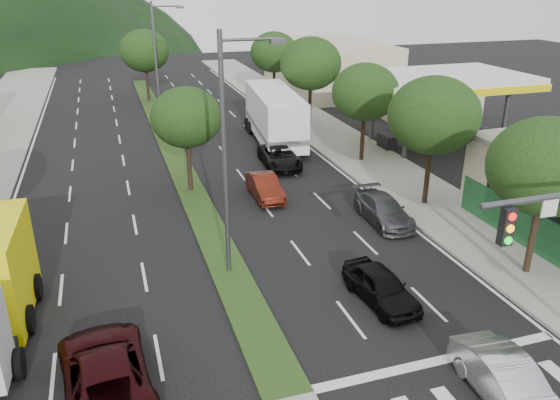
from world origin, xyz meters
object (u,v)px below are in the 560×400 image
object	(u,v)px
car_queue_b	(383,210)
motorhome	(274,116)
car_queue_c	(265,187)
car_queue_d	(280,157)
suv_maroon	(105,372)
tree_med_far	(144,51)
car_queue_a	(381,286)
car_queue_e	(200,122)
tree_r_c	(365,92)
streetlight_mid	(159,60)
tree_r_a	(546,167)
tree_r_e	(274,52)
tree_med_near	(186,118)
tree_r_b	(434,115)
sedan_silver	(508,382)
streetlight_near	(229,147)
tree_r_d	(311,64)

from	to	relation	value
car_queue_b	motorhome	size ratio (longest dim) A/B	0.43
car_queue_c	car_queue_d	distance (m)	5.59
suv_maroon	car_queue_b	size ratio (longest dim) A/B	1.22
suv_maroon	tree_med_far	bearing A→B (deg)	-101.86
car_queue_a	car_queue_b	distance (m)	7.62
suv_maroon	car_queue_e	world-z (taller)	suv_maroon
tree_r_c	streetlight_mid	size ratio (longest dim) A/B	0.65
tree_r_a	motorhome	world-z (taller)	tree_r_a
car_queue_d	tree_r_e	bearing A→B (deg)	78.28
car_queue_c	tree_med_near	bearing A→B (deg)	150.11
suv_maroon	car_queue_c	bearing A→B (deg)	-128.21
tree_r_b	car_queue_a	size ratio (longest dim) A/B	1.76
car_queue_d	motorhome	xyz separation A→B (m)	(1.34, 5.47, 1.41)
car_queue_a	streetlight_mid	bearing A→B (deg)	94.27
motorhome	tree_med_far	bearing A→B (deg)	119.64
tree_r_b	car_queue_b	xyz separation A→B (m)	(-3.26, -1.31, -4.38)
car_queue_e	car_queue_c	bearing A→B (deg)	-82.15
sedan_silver	car_queue_c	xyz separation A→B (m)	(-2.24, 17.70, -0.04)
motorhome	tree_med_near	bearing A→B (deg)	-127.10
streetlight_mid	car_queue_c	bearing A→B (deg)	-78.06
tree_r_a	car_queue_d	distance (m)	18.10
car_queue_e	tree_r_b	bearing A→B (deg)	-60.68
tree_r_c	car_queue_b	xyz separation A→B (m)	(-3.26, -9.31, -4.09)
streetlight_near	tree_r_b	bearing A→B (deg)	18.73
streetlight_mid	car_queue_e	xyz separation A→B (m)	(2.76, -1.35, -4.94)
tree_r_e	sedan_silver	world-z (taller)	tree_r_e
tree_r_d	streetlight_near	xyz separation A→B (m)	(-11.79, -22.00, 0.40)
streetlight_near	car_queue_d	world-z (taller)	streetlight_near
tree_r_c	car_queue_a	distance (m)	17.90
tree_r_e	car_queue_b	size ratio (longest dim) A/B	1.48
tree_r_a	car_queue_d	xyz separation A→B (m)	(-5.63, 16.69, -4.14)
tree_r_a	car_queue_a	xyz separation A→B (m)	(-6.91, 0.00, -4.15)
sedan_silver	car_queue_e	world-z (taller)	sedan_silver
sedan_silver	car_queue_c	size ratio (longest dim) A/B	1.06
streetlight_mid	car_queue_a	world-z (taller)	streetlight_mid
tree_med_far	suv_maroon	world-z (taller)	tree_med_far
tree_r_a	car_queue_c	distance (m)	14.84
tree_r_d	car_queue_d	size ratio (longest dim) A/B	1.47
car_queue_d	motorhome	size ratio (longest dim) A/B	0.46
tree_r_b	streetlight_mid	bearing A→B (deg)	119.32
tree_r_c	motorhome	size ratio (longest dim) A/B	0.62
sedan_silver	car_queue_d	world-z (taller)	sedan_silver
tree_r_c	streetlight_near	world-z (taller)	streetlight_near
tree_med_near	tree_r_e	bearing A→B (deg)	61.39
tree_r_b	streetlight_near	xyz separation A→B (m)	(-11.79, -4.00, 0.55)
tree_med_near	car_queue_d	world-z (taller)	tree_med_near
tree_med_far	car_queue_a	xyz separation A→B (m)	(5.09, -40.00, -4.33)
tree_r_a	car_queue_b	size ratio (longest dim) A/B	1.46
tree_r_c	tree_r_a	bearing A→B (deg)	-90.00
car_queue_b	car_queue_c	world-z (taller)	car_queue_c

